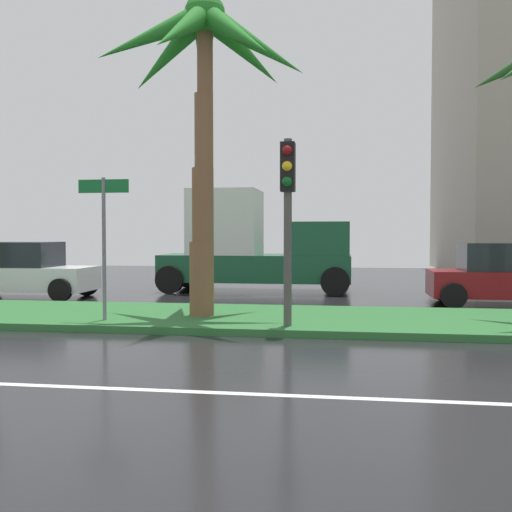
{
  "coord_description": "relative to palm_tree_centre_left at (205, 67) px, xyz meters",
  "views": [
    {
      "loc": [
        3.52,
        -5.18,
        1.97
      ],
      "look_at": [
        0.88,
        12.42,
        1.31
      ],
      "focal_mm": 41.97,
      "sensor_mm": 36.0,
      "label": 1
    }
  ],
  "objects": [
    {
      "name": "street_name_sign",
      "position": [
        -1.94,
        -1.08,
        -3.58
      ],
      "size": [
        1.1,
        0.08,
        3.0
      ],
      "color": "slate",
      "rests_on": "median_strip"
    },
    {
      "name": "car_in_traffic_second",
      "position": [
        7.52,
        4.15,
        -4.83
      ],
      "size": [
        4.3,
        2.02,
        1.72
      ],
      "color": "maroon",
      "rests_on": "ground_plane"
    },
    {
      "name": "near_lane_divider_stripe",
      "position": [
        -0.42,
        -5.86,
        -5.65
      ],
      "size": [
        81.0,
        0.14,
        0.01
      ],
      "primitive_type": "cube",
      "color": "white",
      "rests_on": "ground_plane"
    },
    {
      "name": "traffic_signal_median_right",
      "position": [
        1.97,
        -1.32,
        -2.97
      ],
      "size": [
        0.28,
        0.43,
        3.68
      ],
      "color": "#4C4C47",
      "rests_on": "median_strip"
    },
    {
      "name": "box_truck_lead",
      "position": [
        0.0,
        7.09,
        -4.11
      ],
      "size": [
        6.4,
        2.64,
        3.46
      ],
      "color": "#195133",
      "rests_on": "ground_plane"
    },
    {
      "name": "median_strip",
      "position": [
        -0.42,
        0.14,
        -5.58
      ],
      "size": [
        85.5,
        4.0,
        0.15
      ],
      "primitive_type": "cube",
      "color": "#2D6B33",
      "rests_on": "ground_plane"
    },
    {
      "name": "palm_tree_centre_left",
      "position": [
        0.0,
        0.0,
        0.0
      ],
      "size": [
        4.68,
        4.74,
        7.11
      ],
      "color": "brown",
      "rests_on": "median_strip"
    },
    {
      "name": "car_in_traffic_leading",
      "position": [
        -6.76,
        4.06,
        -4.83
      ],
      "size": [
        4.3,
        2.02,
        1.72
      ],
      "color": "white",
      "rests_on": "ground_plane"
    },
    {
      "name": "ground_plane",
      "position": [
        -0.42,
        1.14,
        -5.71
      ],
      "size": [
        90.0,
        42.0,
        0.1
      ],
      "primitive_type": "cube",
      "color": "black"
    }
  ]
}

